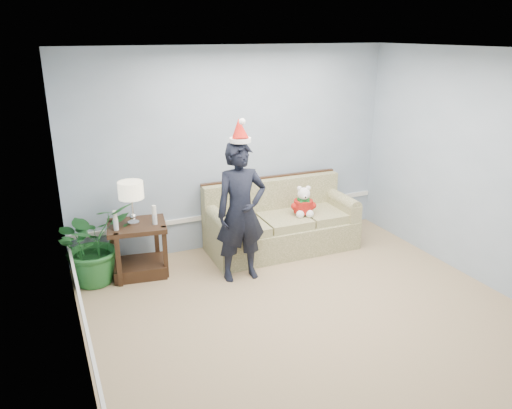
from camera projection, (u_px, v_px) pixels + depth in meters
The scene contains 10 objects.
room_shell at pixel (335, 206), 4.55m from camera, with size 4.54×5.04×2.74m.
wainscot_trim at pixel (179, 266), 5.41m from camera, with size 4.49×4.99×0.06m.
sofa at pixel (280, 225), 6.86m from camera, with size 2.03×0.90×0.94m.
side_table at pixel (139, 255), 6.13m from camera, with size 0.76×0.67×0.66m.
table_lamp at pixel (131, 192), 5.87m from camera, with size 0.30×0.30×0.53m.
candle_pair at pixel (135, 218), 5.87m from camera, with size 0.52×0.06×0.24m.
houseplant at pixel (93, 244), 5.87m from camera, with size 0.89×0.77×0.98m, color #206128.
man at pixel (241, 212), 5.86m from camera, with size 0.62×0.40×1.69m, color black.
santa_hat at pixel (240, 131), 5.55m from camera, with size 0.27×0.30×0.29m.
teddy_bear at pixel (304, 204), 6.73m from camera, with size 0.32×0.32×0.42m.
Camera 1 is at (-2.40, -3.63, 2.86)m, focal length 35.00 mm.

